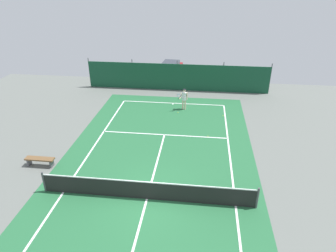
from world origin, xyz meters
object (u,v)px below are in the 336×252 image
at_px(tennis_ball_by_sideline, 208,136).
at_px(parked_car, 171,70).
at_px(tennis_ball_midcourt, 178,112).
at_px(tennis_ball_near_player, 223,116).
at_px(tennis_player, 184,98).
at_px(tennis_net, 147,190).
at_px(courtside_bench, 40,160).

relative_size(tennis_ball_by_sideline, parked_car, 0.02).
bearing_deg(tennis_ball_midcourt, tennis_ball_by_sideline, -57.30).
height_order(tennis_ball_near_player, tennis_ball_midcourt, same).
height_order(tennis_ball_midcourt, parked_car, parked_car).
distance_m(tennis_player, tennis_ball_by_sideline, 4.79).
bearing_deg(tennis_net, tennis_ball_by_sideline, 66.37).
relative_size(tennis_net, tennis_ball_near_player, 153.33).
xyz_separation_m(parked_car, courtside_bench, (-5.37, -16.54, -0.46)).
bearing_deg(tennis_player, tennis_ball_by_sideline, 129.83).
height_order(tennis_player, tennis_ball_midcourt, tennis_player).
bearing_deg(tennis_ball_near_player, tennis_ball_by_sideline, -108.62).
bearing_deg(tennis_ball_near_player, tennis_net, -111.97).
distance_m(tennis_ball_near_player, parked_car, 10.07).
height_order(tennis_player, courtside_bench, tennis_player).
xyz_separation_m(tennis_ball_midcourt, tennis_ball_by_sideline, (2.27, -3.53, 0.00)).
bearing_deg(courtside_bench, tennis_ball_near_player, 37.16).
height_order(tennis_net, tennis_ball_midcourt, tennis_net).
relative_size(tennis_ball_midcourt, tennis_ball_by_sideline, 1.00).
relative_size(tennis_ball_near_player, tennis_ball_midcourt, 1.00).
bearing_deg(parked_car, tennis_ball_by_sideline, -67.75).
bearing_deg(courtside_bench, tennis_ball_by_sideline, 25.97).
distance_m(tennis_ball_near_player, courtside_bench, 12.89).
relative_size(tennis_ball_near_player, courtside_bench, 0.04).
height_order(tennis_player, tennis_ball_by_sideline, tennis_player).
bearing_deg(courtside_bench, parked_car, 72.02).
relative_size(tennis_net, courtside_bench, 6.33).
height_order(tennis_net, parked_car, parked_car).
relative_size(tennis_ball_near_player, parked_car, 0.02).
height_order(tennis_net, tennis_player, tennis_player).
bearing_deg(tennis_player, tennis_ball_midcourt, 79.73).
bearing_deg(tennis_ball_by_sideline, tennis_ball_midcourt, 122.70).
relative_size(tennis_player, courtside_bench, 1.03).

